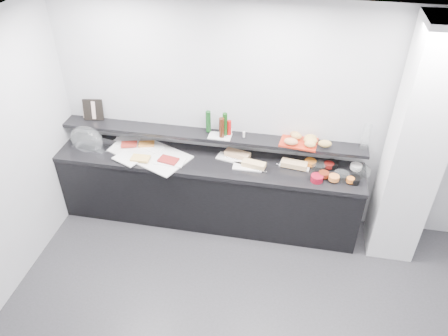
% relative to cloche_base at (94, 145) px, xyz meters
% --- Properties ---
extents(back_wall, '(5.00, 0.02, 2.70)m').
position_rel_cloche_base_xyz_m(back_wall, '(2.12, 0.28, 0.43)').
color(back_wall, '#B0B2B7').
rests_on(back_wall, ground).
extents(ceiling, '(5.00, 5.00, 0.00)m').
position_rel_cloche_base_xyz_m(ceiling, '(2.12, -1.72, 1.78)').
color(ceiling, white).
rests_on(ceiling, back_wall).
extents(column, '(0.50, 0.50, 2.70)m').
position_rel_cloche_base_xyz_m(column, '(3.62, -0.07, 0.43)').
color(column, silver).
rests_on(column, ground).
extents(buffet_cabinet, '(3.60, 0.60, 0.85)m').
position_rel_cloche_base_xyz_m(buffet_cabinet, '(1.42, -0.02, -0.50)').
color(buffet_cabinet, black).
rests_on(buffet_cabinet, ground).
extents(counter_top, '(3.62, 0.62, 0.05)m').
position_rel_cloche_base_xyz_m(counter_top, '(1.42, -0.02, -0.05)').
color(counter_top, black).
rests_on(counter_top, buffet_cabinet).
extents(wall_shelf, '(3.60, 0.25, 0.04)m').
position_rel_cloche_base_xyz_m(wall_shelf, '(1.42, 0.15, 0.21)').
color(wall_shelf, black).
rests_on(wall_shelf, back_wall).
extents(cloche_base, '(0.50, 0.38, 0.04)m').
position_rel_cloche_base_xyz_m(cloche_base, '(0.00, 0.00, 0.00)').
color(cloche_base, silver).
rests_on(cloche_base, counter_top).
extents(cloche_dome, '(0.45, 0.34, 0.34)m').
position_rel_cloche_base_xyz_m(cloche_dome, '(-0.06, -0.05, 0.11)').
color(cloche_dome, white).
rests_on(cloche_dome, cloche_base).
extents(linen_runner, '(1.16, 0.88, 0.01)m').
position_rel_cloche_base_xyz_m(linen_runner, '(0.68, -0.01, -0.01)').
color(linen_runner, silver).
rests_on(linen_runner, counter_top).
extents(platter_meat_a, '(0.33, 0.23, 0.01)m').
position_rel_cloche_base_xyz_m(platter_meat_a, '(0.37, 0.14, 0.00)').
color(platter_meat_a, white).
rests_on(platter_meat_a, linen_runner).
extents(food_meat_a, '(0.21, 0.17, 0.02)m').
position_rel_cloche_base_xyz_m(food_meat_a, '(0.42, 0.07, 0.02)').
color(food_meat_a, maroon).
rests_on(food_meat_a, platter_meat_a).
extents(platter_salmon, '(0.32, 0.27, 0.01)m').
position_rel_cloche_base_xyz_m(platter_salmon, '(0.70, 0.09, 0.00)').
color(platter_salmon, white).
rests_on(platter_salmon, linen_runner).
extents(food_salmon, '(0.21, 0.16, 0.02)m').
position_rel_cloche_base_xyz_m(food_salmon, '(0.63, 0.12, 0.02)').
color(food_salmon, orange).
rests_on(food_salmon, platter_salmon).
extents(platter_cheese, '(0.37, 0.32, 0.01)m').
position_rel_cloche_base_xyz_m(platter_cheese, '(0.51, -0.20, 0.00)').
color(platter_cheese, white).
rests_on(platter_cheese, linen_runner).
extents(food_cheese, '(0.21, 0.14, 0.02)m').
position_rel_cloche_base_xyz_m(food_cheese, '(0.66, -0.19, 0.02)').
color(food_cheese, '#E5B959').
rests_on(food_cheese, platter_cheese).
extents(platter_meat_b, '(0.35, 0.24, 0.01)m').
position_rel_cloche_base_xyz_m(platter_meat_b, '(1.01, -0.14, 0.00)').
color(platter_meat_b, white).
rests_on(platter_meat_b, linen_runner).
extents(food_meat_b, '(0.24, 0.18, 0.02)m').
position_rel_cloche_base_xyz_m(food_meat_b, '(0.99, -0.16, 0.02)').
color(food_meat_b, maroon).
rests_on(food_meat_b, platter_meat_b).
extents(sandwich_plate_left, '(0.37, 0.22, 0.01)m').
position_rel_cloche_base_xyz_m(sandwich_plate_left, '(1.69, 0.06, -0.01)').
color(sandwich_plate_left, white).
rests_on(sandwich_plate_left, counter_top).
extents(sandwich_food_left, '(0.32, 0.19, 0.06)m').
position_rel_cloche_base_xyz_m(sandwich_food_left, '(1.76, 0.10, 0.02)').
color(sandwich_food_left, tan).
rests_on(sandwich_food_left, sandwich_plate_left).
extents(tongs_left, '(0.16, 0.04, 0.01)m').
position_rel_cloche_base_xyz_m(tongs_left, '(1.70, 0.05, -0.00)').
color(tongs_left, silver).
rests_on(tongs_left, sandwich_plate_left).
extents(sandwich_plate_mid, '(0.34, 0.15, 0.01)m').
position_rel_cloche_base_xyz_m(sandwich_plate_mid, '(1.90, -0.08, -0.01)').
color(sandwich_plate_mid, white).
rests_on(sandwich_plate_mid, counter_top).
extents(sandwich_food_mid, '(0.28, 0.15, 0.06)m').
position_rel_cloche_base_xyz_m(sandwich_food_mid, '(1.97, -0.06, 0.02)').
color(sandwich_food_mid, '#DBB373').
rests_on(sandwich_food_mid, sandwich_plate_mid).
extents(tongs_mid, '(0.16, 0.04, 0.01)m').
position_rel_cloche_base_xyz_m(tongs_mid, '(2.06, -0.14, -0.00)').
color(tongs_mid, '#AEB1B5').
rests_on(tongs_mid, sandwich_plate_mid).
extents(sandwich_plate_right, '(0.36, 0.20, 0.01)m').
position_rel_cloche_base_xyz_m(sandwich_plate_right, '(2.43, 0.06, -0.01)').
color(sandwich_plate_right, white).
rests_on(sandwich_plate_right, counter_top).
extents(sandwich_food_right, '(0.31, 0.15, 0.06)m').
position_rel_cloche_base_xyz_m(sandwich_food_right, '(2.42, 0.02, 0.02)').
color(sandwich_food_right, tan).
rests_on(sandwich_food_right, sandwich_plate_right).
extents(tongs_right, '(0.16, 0.03, 0.01)m').
position_rel_cloche_base_xyz_m(tongs_right, '(2.29, 0.03, -0.00)').
color(tongs_right, silver).
rests_on(tongs_right, sandwich_plate_right).
extents(bowl_glass_fruit, '(0.19, 0.19, 0.07)m').
position_rel_cloche_base_xyz_m(bowl_glass_fruit, '(2.70, 0.05, 0.02)').
color(bowl_glass_fruit, silver).
rests_on(bowl_glass_fruit, counter_top).
extents(fill_glass_fruit, '(0.16, 0.16, 0.05)m').
position_rel_cloche_base_xyz_m(fill_glass_fruit, '(2.60, 0.10, 0.03)').
color(fill_glass_fruit, orange).
rests_on(fill_glass_fruit, bowl_glass_fruit).
extents(bowl_black_jam, '(0.17, 0.17, 0.07)m').
position_rel_cloche_base_xyz_m(bowl_black_jam, '(2.84, 0.11, 0.02)').
color(bowl_black_jam, black).
rests_on(bowl_black_jam, counter_top).
extents(fill_black_jam, '(0.13, 0.13, 0.05)m').
position_rel_cloche_base_xyz_m(fill_black_jam, '(2.81, 0.08, 0.03)').
color(fill_black_jam, '#5E100D').
rests_on(fill_black_jam, bowl_black_jam).
extents(bowl_glass_cream, '(0.26, 0.26, 0.07)m').
position_rel_cloche_base_xyz_m(bowl_glass_cream, '(3.17, 0.05, 0.02)').
color(bowl_glass_cream, silver).
rests_on(bowl_glass_cream, counter_top).
extents(fill_glass_cream, '(0.14, 0.14, 0.05)m').
position_rel_cloche_base_xyz_m(fill_glass_cream, '(3.11, 0.11, 0.03)').
color(fill_glass_cream, white).
rests_on(fill_glass_cream, bowl_glass_cream).
extents(bowl_red_jam, '(0.18, 0.18, 0.07)m').
position_rel_cloche_base_xyz_m(bowl_red_jam, '(2.68, -0.18, 0.02)').
color(bowl_red_jam, maroon).
rests_on(bowl_red_jam, counter_top).
extents(fill_red_jam, '(0.14, 0.14, 0.05)m').
position_rel_cloche_base_xyz_m(fill_red_jam, '(2.75, -0.11, 0.03)').
color(fill_red_jam, '#611E0D').
rests_on(fill_red_jam, bowl_red_jam).
extents(bowl_glass_salmon, '(0.21, 0.21, 0.07)m').
position_rel_cloche_base_xyz_m(bowl_glass_salmon, '(2.94, -0.08, 0.02)').
color(bowl_glass_salmon, silver).
rests_on(bowl_glass_salmon, counter_top).
extents(fill_glass_salmon, '(0.14, 0.14, 0.05)m').
position_rel_cloche_base_xyz_m(fill_glass_salmon, '(2.86, -0.15, 0.03)').
color(fill_glass_salmon, orange).
rests_on(fill_glass_salmon, bowl_glass_salmon).
extents(bowl_black_fruit, '(0.13, 0.13, 0.07)m').
position_rel_cloche_base_xyz_m(bowl_black_fruit, '(3.08, -0.14, 0.02)').
color(bowl_black_fruit, black).
rests_on(bowl_black_fruit, counter_top).
extents(fill_black_fruit, '(0.09, 0.09, 0.05)m').
position_rel_cloche_base_xyz_m(fill_black_fruit, '(3.04, -0.16, 0.03)').
color(fill_black_fruit, orange).
rests_on(fill_black_fruit, bowl_black_fruit).
extents(framed_print, '(0.25, 0.11, 0.26)m').
position_rel_cloche_base_xyz_m(framed_print, '(-0.05, 0.23, 0.36)').
color(framed_print, black).
rests_on(framed_print, wall_shelf).
extents(print_art, '(0.16, 0.05, 0.22)m').
position_rel_cloche_base_xyz_m(print_art, '(-0.10, 0.22, 0.36)').
color(print_art, beige).
rests_on(print_art, framed_print).
extents(condiment_tray, '(0.26, 0.16, 0.01)m').
position_rel_cloche_base_xyz_m(condiment_tray, '(1.54, 0.12, 0.24)').
color(condiment_tray, silver).
rests_on(condiment_tray, wall_shelf).
extents(bottle_green_a, '(0.07, 0.07, 0.26)m').
position_rel_cloche_base_xyz_m(bottle_green_a, '(1.39, 0.20, 0.37)').
color(bottle_green_a, '#103D16').
rests_on(bottle_green_a, condiment_tray).
extents(bottle_brown, '(0.07, 0.07, 0.24)m').
position_rel_cloche_base_xyz_m(bottle_brown, '(1.57, 0.11, 0.36)').
color(bottle_brown, '#38170A').
rests_on(bottle_brown, condiment_tray).
extents(bottle_green_b, '(0.06, 0.06, 0.28)m').
position_rel_cloche_base_xyz_m(bottle_green_b, '(1.60, 0.16, 0.38)').
color(bottle_green_b, '#103B10').
rests_on(bottle_green_b, condiment_tray).
extents(bottle_hot, '(0.05, 0.05, 0.18)m').
position_rel_cloche_base_xyz_m(bottle_hot, '(1.64, 0.17, 0.33)').
color(bottle_hot, '#B30D0C').
rests_on(bottle_hot, condiment_tray).
extents(shaker_salt, '(0.03, 0.03, 0.07)m').
position_rel_cloche_base_xyz_m(shaker_salt, '(1.66, 0.19, 0.28)').
color(shaker_salt, silver).
rests_on(shaker_salt, condiment_tray).
extents(shaker_pepper, '(0.04, 0.04, 0.07)m').
position_rel_cloche_base_xyz_m(shaker_pepper, '(1.82, 0.15, 0.28)').
color(shaker_pepper, white).
rests_on(shaker_pepper, condiment_tray).
extents(bread_tray, '(0.44, 0.33, 0.02)m').
position_rel_cloche_base_xyz_m(bread_tray, '(2.45, 0.16, 0.24)').
color(bread_tray, '#B42813').
rests_on(bread_tray, wall_shelf).
extents(bread_roll_nw, '(0.15, 0.13, 0.08)m').
position_rel_cloche_base_xyz_m(bread_roll_nw, '(2.40, 0.23, 0.29)').
color(bread_roll_nw, '#AC7641').
rests_on(bread_roll_nw, bread_tray).
extents(bread_roll_n, '(0.12, 0.08, 0.08)m').
position_rel_cloche_base_xyz_m(bread_roll_n, '(2.41, 0.20, 0.29)').
color(bread_roll_n, '#B78D46').
rests_on(bread_roll_n, bread_tray).
extents(bread_roll_ne, '(0.15, 0.10, 0.08)m').
position_rel_cloche_base_xyz_m(bread_roll_ne, '(2.57, 0.19, 0.29)').
color(bread_roll_ne, '#B79045').
rests_on(bread_roll_ne, bread_tray).
extents(bread_roll_sw, '(0.16, 0.11, 0.08)m').
position_rel_cloche_base_xyz_m(bread_roll_sw, '(2.36, 0.07, 0.29)').
color(bread_roll_sw, '#C67C4B').
rests_on(bread_roll_sw, bread_tray).
extents(bread_roll_s, '(0.13, 0.09, 0.08)m').
position_rel_cloche_base_xyz_m(bread_roll_s, '(2.57, 0.06, 0.29)').
color(bread_roll_s, tan).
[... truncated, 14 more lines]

